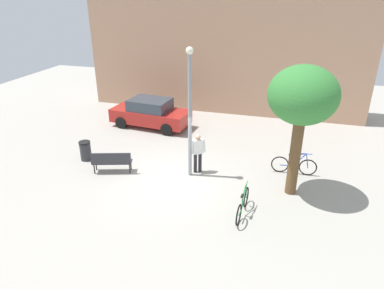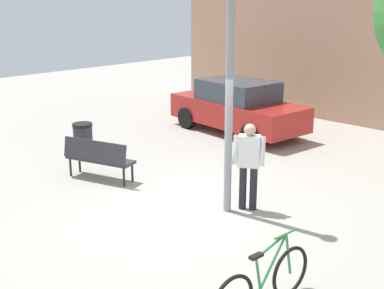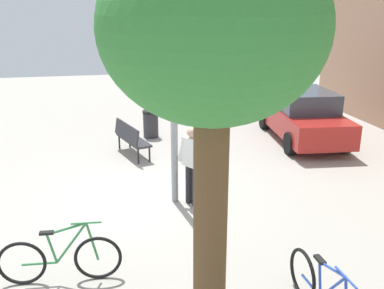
{
  "view_description": "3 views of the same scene",
  "coord_description": "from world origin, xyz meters",
  "px_view_note": "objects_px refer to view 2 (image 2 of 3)",
  "views": [
    {
      "loc": [
        3.92,
        -11.39,
        6.96
      ],
      "look_at": [
        0.22,
        1.57,
        0.86
      ],
      "focal_mm": 32.51,
      "sensor_mm": 36.0,
      "label": 1
    },
    {
      "loc": [
        6.35,
        -6.47,
        3.94
      ],
      "look_at": [
        -0.81,
        0.82,
        0.98
      ],
      "focal_mm": 48.74,
      "sensor_mm": 36.0,
      "label": 2
    },
    {
      "loc": [
        8.68,
        -0.87,
        3.94
      ],
      "look_at": [
        -0.82,
        1.14,
        0.82
      ],
      "focal_mm": 40.14,
      "sensor_mm": 36.0,
      "label": 3
    }
  ],
  "objects_px": {
    "lamppost": "(230,57)",
    "person_by_lamppost": "(249,161)",
    "bicycle_green": "(263,284)",
    "trash_bin": "(83,140)",
    "park_bench": "(98,156)",
    "parked_car_red": "(238,107)"
  },
  "relations": [
    {
      "from": "bicycle_green",
      "to": "lamppost",
      "type": "bearing_deg",
      "value": 138.88
    },
    {
      "from": "lamppost",
      "to": "bicycle_green",
      "type": "height_order",
      "value": "lamppost"
    },
    {
      "from": "lamppost",
      "to": "trash_bin",
      "type": "bearing_deg",
      "value": 179.38
    },
    {
      "from": "bicycle_green",
      "to": "trash_bin",
      "type": "bearing_deg",
      "value": 163.19
    },
    {
      "from": "lamppost",
      "to": "park_bench",
      "type": "bearing_deg",
      "value": -167.32
    },
    {
      "from": "lamppost",
      "to": "person_by_lamppost",
      "type": "height_order",
      "value": "lamppost"
    },
    {
      "from": "bicycle_green",
      "to": "parked_car_red",
      "type": "height_order",
      "value": "parked_car_red"
    },
    {
      "from": "park_bench",
      "to": "bicycle_green",
      "type": "relative_size",
      "value": 0.92
    },
    {
      "from": "lamppost",
      "to": "park_bench",
      "type": "distance_m",
      "value": 3.95
    },
    {
      "from": "parked_car_red",
      "to": "trash_bin",
      "type": "height_order",
      "value": "parked_car_red"
    },
    {
      "from": "bicycle_green",
      "to": "trash_bin",
      "type": "relative_size",
      "value": 2.1
    },
    {
      "from": "lamppost",
      "to": "person_by_lamppost",
      "type": "distance_m",
      "value": 1.95
    },
    {
      "from": "person_by_lamppost",
      "to": "park_bench",
      "type": "distance_m",
      "value": 3.52
    },
    {
      "from": "park_bench",
      "to": "parked_car_red",
      "type": "distance_m",
      "value": 5.31
    },
    {
      "from": "parked_car_red",
      "to": "trash_bin",
      "type": "relative_size",
      "value": 5.06
    },
    {
      "from": "parked_car_red",
      "to": "park_bench",
      "type": "bearing_deg",
      "value": -85.1
    },
    {
      "from": "park_bench",
      "to": "trash_bin",
      "type": "xyz_separation_m",
      "value": [
        -1.68,
        0.75,
        -0.11
      ]
    },
    {
      "from": "bicycle_green",
      "to": "trash_bin",
      "type": "distance_m",
      "value": 7.56
    },
    {
      "from": "lamppost",
      "to": "parked_car_red",
      "type": "distance_m",
      "value": 6.17
    },
    {
      "from": "lamppost",
      "to": "person_by_lamppost",
      "type": "bearing_deg",
      "value": 53.81
    },
    {
      "from": "person_by_lamppost",
      "to": "bicycle_green",
      "type": "distance_m",
      "value": 3.35
    },
    {
      "from": "lamppost",
      "to": "park_bench",
      "type": "relative_size",
      "value": 3.05
    }
  ]
}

